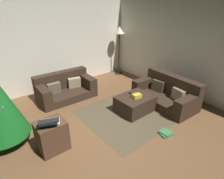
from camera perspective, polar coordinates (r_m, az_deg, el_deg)
ground_plane at (r=3.94m, az=-2.23°, el=-15.32°), size 6.40×6.40×0.00m
rear_partition at (r=5.95m, az=-21.41°, el=11.52°), size 6.40×0.12×2.60m
corner_partition at (r=5.60m, az=24.55°, el=10.18°), size 0.12×6.40×2.60m
couch_left at (r=5.56m, az=-14.12°, el=0.41°), size 1.60×0.90×0.71m
couch_right at (r=5.29m, az=16.32°, el=-1.18°), size 0.97×1.73×0.76m
ottoman at (r=4.79m, az=6.98°, el=-4.31°), size 0.89×0.69×0.41m
gift_box at (r=4.63m, az=7.56°, el=-1.95°), size 0.24×0.19×0.09m
tv_remote at (r=4.79m, az=5.92°, el=-1.33°), size 0.06×0.16×0.02m
side_table at (r=3.75m, az=-17.80°, el=-13.27°), size 0.52×0.44×0.60m
laptop at (r=3.51m, az=-18.57°, el=-9.28°), size 0.47×0.47×0.16m
book_stack at (r=4.23m, az=16.04°, el=-12.60°), size 0.29×0.26×0.07m
corner_lamp at (r=6.89m, az=2.24°, el=16.55°), size 0.36×0.36×1.74m
area_rug at (r=4.89m, az=6.86°, el=-6.34°), size 2.60×2.00×0.01m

